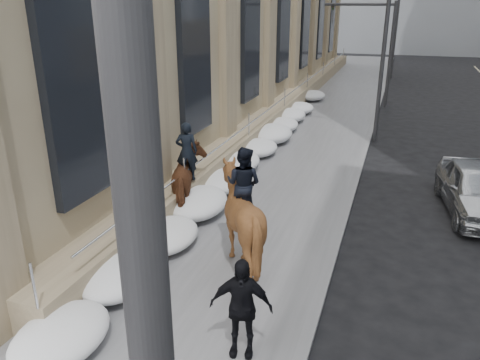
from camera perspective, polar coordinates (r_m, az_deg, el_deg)
name	(u,v)px	position (r m, az deg, el deg)	size (l,w,h in m)	color
ground	(184,306)	(10.08, -6.88, -14.99)	(140.00, 140.00, 0.00)	black
sidewalk	(292,160)	(18.63, 6.34, 2.48)	(5.00, 80.00, 0.12)	#5A595C
curb	(360,167)	(18.28, 14.37, 1.58)	(0.24, 80.00, 0.12)	slate
streetlight_near	(116,339)	(2.07, -14.86, -18.24)	(1.71, 0.24, 8.00)	#2D2D30
streetlight_mid	(381,36)	(21.37, 16.84, 16.48)	(1.71, 0.24, 8.00)	#2D2D30
streetlight_far	(395,20)	(41.34, 18.35, 18.00)	(1.71, 0.24, 8.00)	#2D2D30
traffic_signal	(376,37)	(29.41, 16.22, 16.35)	(4.10, 0.22, 6.00)	#2D2D30
snow_bank	(243,160)	(17.12, 0.33, 2.39)	(1.70, 18.10, 0.76)	white
mounted_horse_left	(190,178)	(13.60, -6.12, 0.29)	(1.78, 2.44, 2.60)	#482715
mounted_horse_right	(241,216)	(10.60, 0.08, -4.39)	(2.14, 2.34, 2.81)	#4D2D16
pedestrian	(241,307)	(8.20, 0.12, -15.25)	(1.08, 0.45, 1.84)	black
car_silver	(477,189)	(15.39, 26.89, -1.01)	(1.76, 4.37, 1.49)	#9EA1A5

